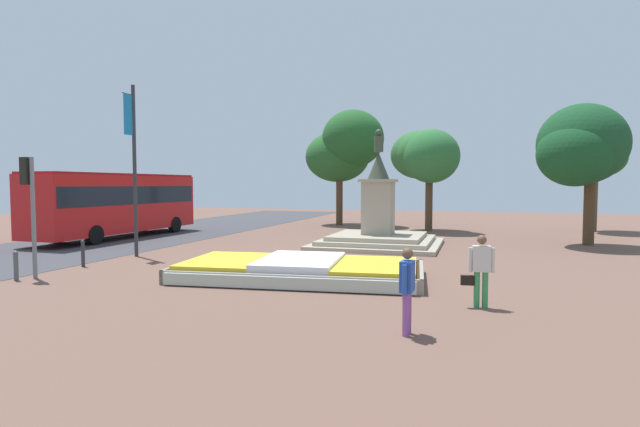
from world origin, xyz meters
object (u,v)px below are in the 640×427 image
(statue_monument, at_px, (378,227))
(traffic_light_near_crossing, at_px, (30,194))
(city_bus, at_px, (118,201))
(pedestrian_with_handbag, at_px, (480,267))
(pedestrian_near_planter, at_px, (407,285))
(kerb_bollard_south, at_px, (16,265))
(kerb_bollard_mid_a, at_px, (83,253))
(flower_planter, at_px, (299,270))
(banner_pole, at_px, (134,166))

(statue_monument, xyz_separation_m, traffic_light_near_crossing, (-8.25, -10.63, 1.63))
(city_bus, relative_size, pedestrian_with_handbag, 6.32)
(pedestrian_near_planter, height_order, kerb_bollard_south, pedestrian_near_planter)
(statue_monument, bearing_deg, pedestrian_near_planter, -76.96)
(pedestrian_near_planter, bearing_deg, kerb_bollard_mid_a, 158.99)
(flower_planter, distance_m, traffic_light_near_crossing, 8.15)
(traffic_light_near_crossing, xyz_separation_m, banner_pole, (0.03, 4.63, 0.96))
(pedestrian_near_planter, distance_m, kerb_bollard_mid_a, 12.16)
(flower_planter, xyz_separation_m, kerb_bollard_mid_a, (-7.60, -0.23, 0.22))
(traffic_light_near_crossing, distance_m, kerb_bollard_mid_a, 2.92)
(kerb_bollard_mid_a, bearing_deg, statue_monument, 45.58)
(pedestrian_with_handbag, bearing_deg, city_bus, 151.17)
(pedestrian_with_handbag, xyz_separation_m, pedestrian_near_planter, (-1.29, -2.52, 0.01))
(statue_monument, xyz_separation_m, kerb_bollard_mid_a, (-8.36, -8.53, -0.39))
(statue_monument, bearing_deg, pedestrian_with_handbag, -67.60)
(pedestrian_near_planter, bearing_deg, banner_pole, 148.42)
(banner_pole, bearing_deg, flower_planter, -17.13)
(statue_monument, height_order, banner_pole, banner_pole)
(banner_pole, bearing_deg, city_bus, 134.08)
(pedestrian_with_handbag, height_order, pedestrian_near_planter, pedestrian_with_handbag)
(traffic_light_near_crossing, height_order, pedestrian_near_planter, traffic_light_near_crossing)
(city_bus, bearing_deg, traffic_light_near_crossing, -62.66)
(pedestrian_with_handbag, relative_size, pedestrian_near_planter, 1.02)
(statue_monument, relative_size, traffic_light_near_crossing, 1.53)
(flower_planter, distance_m, kerb_bollard_mid_a, 7.61)
(pedestrian_with_handbag, bearing_deg, banner_pole, 160.72)
(statue_monument, xyz_separation_m, banner_pole, (-8.22, -6.00, 2.59))
(city_bus, height_order, pedestrian_near_planter, city_bus)
(city_bus, bearing_deg, kerb_bollard_mid_a, -57.37)
(city_bus, relative_size, kerb_bollard_mid_a, 11.47)
(pedestrian_near_planter, xyz_separation_m, kerb_bollard_south, (-11.37, 1.84, -0.47))
(flower_planter, height_order, traffic_light_near_crossing, traffic_light_near_crossing)
(statue_monument, xyz_separation_m, kerb_bollard_south, (-8.39, -11.05, -0.41))
(banner_pole, xyz_separation_m, kerb_bollard_mid_a, (-0.14, -2.53, -2.98))
(banner_pole, distance_m, kerb_bollard_mid_a, 3.91)
(statue_monument, relative_size, kerb_bollard_mid_a, 6.03)
(city_bus, xyz_separation_m, kerb_bollard_south, (5.03, -10.42, -1.44))
(traffic_light_near_crossing, bearing_deg, pedestrian_with_handbag, 1.21)
(banner_pole, xyz_separation_m, city_bus, (-5.20, 5.37, -1.55))
(pedestrian_with_handbag, distance_m, pedestrian_near_planter, 2.83)
(flower_planter, relative_size, pedestrian_with_handbag, 4.56)
(banner_pole, relative_size, pedestrian_near_planter, 4.03)
(kerb_bollard_south, bearing_deg, pedestrian_near_planter, -9.17)
(city_bus, distance_m, pedestrian_near_planter, 20.49)
(flower_planter, xyz_separation_m, traffic_light_near_crossing, (-7.49, -2.33, 2.23))
(traffic_light_near_crossing, distance_m, pedestrian_near_planter, 11.56)
(statue_monument, bearing_deg, kerb_bollard_mid_a, -134.42)
(city_bus, xyz_separation_m, pedestrian_near_planter, (16.40, -12.25, -0.97))
(flower_planter, relative_size, banner_pole, 1.15)
(pedestrian_near_planter, distance_m, kerb_bollard_south, 11.53)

